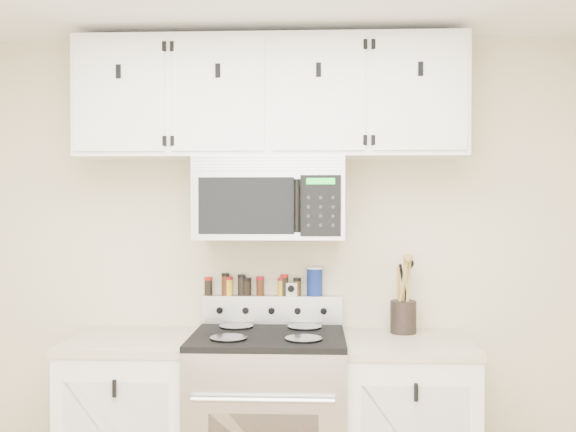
# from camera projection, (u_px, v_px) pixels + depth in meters

# --- Properties ---
(back_wall) EXTENTS (3.50, 0.01, 2.50)m
(back_wall) POSITION_uv_depth(u_px,v_px,m) (273.00, 267.00, 3.53)
(back_wall) COLOR beige
(back_wall) RESTS_ON floor
(range) EXTENTS (0.76, 0.65, 1.10)m
(range) POSITION_uv_depth(u_px,v_px,m) (268.00, 425.00, 3.22)
(range) COLOR #B7B7BA
(range) RESTS_ON floor
(base_cabinet_left) EXTENTS (0.64, 0.62, 0.92)m
(base_cabinet_left) POSITION_uv_depth(u_px,v_px,m) (134.00, 426.00, 3.27)
(base_cabinet_left) COLOR white
(base_cabinet_left) RESTS_ON floor
(base_cabinet_right) EXTENTS (0.64, 0.62, 0.92)m
(base_cabinet_right) POSITION_uv_depth(u_px,v_px,m) (406.00, 430.00, 3.22)
(base_cabinet_right) COLOR white
(base_cabinet_right) RESTS_ON floor
(microwave) EXTENTS (0.76, 0.44, 0.42)m
(microwave) POSITION_uv_depth(u_px,v_px,m) (270.00, 198.00, 3.33)
(microwave) COLOR #9E9EA3
(microwave) RESTS_ON back_wall
(upper_cabinets) EXTENTS (2.00, 0.35, 0.62)m
(upper_cabinets) POSITION_uv_depth(u_px,v_px,m) (270.00, 99.00, 3.34)
(upper_cabinets) COLOR white
(upper_cabinets) RESTS_ON back_wall
(utensil_crock) EXTENTS (0.14, 0.14, 0.40)m
(utensil_crock) POSITION_uv_depth(u_px,v_px,m) (403.00, 314.00, 3.37)
(utensil_crock) COLOR black
(utensil_crock) RESTS_ON base_cabinet_right
(kitchen_timer) EXTENTS (0.07, 0.06, 0.07)m
(kitchen_timer) POSITION_uv_depth(u_px,v_px,m) (291.00, 289.00, 3.49)
(kitchen_timer) COLOR silver
(kitchen_timer) RESTS_ON range
(salt_canister) EXTENTS (0.09, 0.09, 0.16)m
(salt_canister) POSITION_uv_depth(u_px,v_px,m) (315.00, 281.00, 3.48)
(salt_canister) COLOR navy
(salt_canister) RESTS_ON range
(spice_jar_0) EXTENTS (0.05, 0.05, 0.10)m
(spice_jar_0) POSITION_uv_depth(u_px,v_px,m) (208.00, 286.00, 3.51)
(spice_jar_0) COLOR black
(spice_jar_0) RESTS_ON range
(spice_jar_1) EXTENTS (0.04, 0.04, 0.12)m
(spice_jar_1) POSITION_uv_depth(u_px,v_px,m) (225.00, 284.00, 3.50)
(spice_jar_1) COLOR #432210
(spice_jar_1) RESTS_ON range
(spice_jar_2) EXTENTS (0.04, 0.04, 0.10)m
(spice_jar_2) POSITION_uv_depth(u_px,v_px,m) (229.00, 286.00, 3.50)
(spice_jar_2) COLOR gold
(spice_jar_2) RESTS_ON range
(spice_jar_3) EXTENTS (0.04, 0.04, 0.11)m
(spice_jar_3) POSITION_uv_depth(u_px,v_px,m) (242.00, 285.00, 3.50)
(spice_jar_3) COLOR black
(spice_jar_3) RESTS_ON range
(spice_jar_4) EXTENTS (0.05, 0.05, 0.10)m
(spice_jar_4) POSITION_uv_depth(u_px,v_px,m) (247.00, 286.00, 3.50)
(spice_jar_4) COLOR black
(spice_jar_4) RESTS_ON range
(spice_jar_5) EXTENTS (0.04, 0.04, 0.10)m
(spice_jar_5) POSITION_uv_depth(u_px,v_px,m) (260.00, 286.00, 3.49)
(spice_jar_5) COLOR #462111
(spice_jar_5) RESTS_ON range
(spice_jar_6) EXTENTS (0.04, 0.04, 0.10)m
(spice_jar_6) POSITION_uv_depth(u_px,v_px,m) (281.00, 286.00, 3.49)
(spice_jar_6) COLOR gold
(spice_jar_6) RESTS_ON range
(spice_jar_7) EXTENTS (0.04, 0.04, 0.12)m
(spice_jar_7) POSITION_uv_depth(u_px,v_px,m) (284.00, 285.00, 3.49)
(spice_jar_7) COLOR black
(spice_jar_7) RESTS_ON range
(spice_jar_8) EXTENTS (0.04, 0.04, 0.10)m
(spice_jar_8) POSITION_uv_depth(u_px,v_px,m) (297.00, 287.00, 3.49)
(spice_jar_8) COLOR #422F0F
(spice_jar_8) RESTS_ON range
(spice_jar_9) EXTENTS (0.04, 0.04, 0.09)m
(spice_jar_9) POSITION_uv_depth(u_px,v_px,m) (313.00, 287.00, 3.48)
(spice_jar_9) COLOR gold
(spice_jar_9) RESTS_ON range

